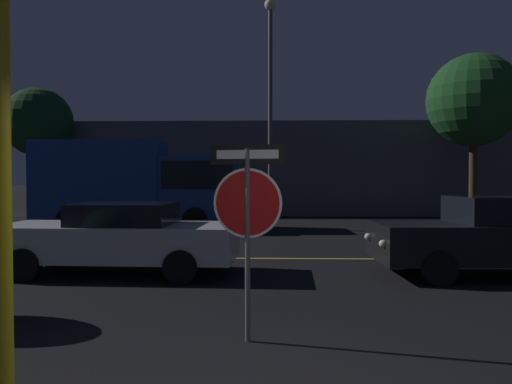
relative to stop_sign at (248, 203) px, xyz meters
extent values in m
cube|color=gold|center=(0.31, 5.83, -1.55)|extent=(37.50, 0.12, 0.01)
cylinder|color=#4C4C51|center=(0.00, 0.00, -0.48)|extent=(0.06, 0.06, 2.16)
cylinder|color=white|center=(0.00, 0.00, 0.00)|extent=(0.78, 0.14, 0.78)
cylinder|color=#B71414|center=(0.00, 0.00, 0.00)|extent=(0.72, 0.13, 0.73)
cube|color=black|center=(0.00, 0.00, 0.54)|extent=(0.85, 0.16, 0.22)
cube|color=white|center=(0.00, 0.00, 0.54)|extent=(0.70, 0.14, 0.10)
cylinder|color=yellow|center=(-1.50, -2.36, -0.02)|extent=(0.13, 0.13, 3.08)
cube|color=silver|center=(-2.68, 3.92, -0.93)|extent=(4.60, 1.96, 0.65)
cube|color=black|center=(-2.54, 3.92, -0.40)|extent=(1.87, 1.61, 0.41)
cylinder|color=black|center=(-4.12, 3.11, -1.26)|extent=(0.61, 0.22, 0.60)
cylinder|color=black|center=(-4.05, 4.83, -1.26)|extent=(0.61, 0.22, 0.60)
cylinder|color=black|center=(-1.31, 3.01, -1.26)|extent=(0.61, 0.22, 0.60)
cylinder|color=black|center=(-1.24, 4.73, -1.26)|extent=(0.61, 0.22, 0.60)
sphere|color=#F4EFCC|center=(-4.96, 4.56, -0.90)|extent=(0.14, 0.14, 0.14)
cube|color=black|center=(4.50, 3.90, -0.91)|extent=(4.61, 1.96, 0.70)
cube|color=black|center=(4.64, 3.91, -0.31)|extent=(1.88, 1.58, 0.50)
cylinder|color=black|center=(3.14, 3.00, -1.26)|extent=(0.61, 0.23, 0.60)
cylinder|color=black|center=(3.06, 4.67, -1.26)|extent=(0.61, 0.23, 0.60)
sphere|color=#F4EFCC|center=(2.24, 3.25, -0.87)|extent=(0.14, 0.14, 0.14)
sphere|color=#F4EFCC|center=(2.18, 4.33, -0.87)|extent=(0.14, 0.14, 0.14)
cube|color=navy|center=(-2.33, 12.61, -0.04)|extent=(2.81, 2.27, 2.23)
cube|color=black|center=(-2.33, 12.61, 0.40)|extent=(2.54, 2.30, 0.98)
cube|color=navy|center=(-5.92, 12.48, 0.23)|extent=(4.54, 2.47, 2.78)
cylinder|color=black|center=(-2.44, 13.72, -1.14)|extent=(0.85, 0.31, 0.84)
cylinder|color=black|center=(-2.36, 11.50, -1.14)|extent=(0.85, 0.31, 0.84)
cylinder|color=black|center=(-6.76, 13.56, -1.14)|extent=(0.85, 0.31, 0.84)
cylinder|color=black|center=(-6.67, 11.34, -1.14)|extent=(0.85, 0.31, 0.84)
cylinder|color=#4C4C51|center=(0.24, 12.67, 2.40)|extent=(0.16, 0.16, 7.92)
sphere|color=#F9E5B2|center=(0.24, 12.67, 6.58)|extent=(0.43, 0.43, 0.43)
cylinder|color=#422D1E|center=(-10.63, 17.52, 0.10)|extent=(0.32, 0.32, 3.32)
sphere|color=#143819|center=(-10.63, 17.52, 2.92)|extent=(3.20, 3.20, 3.20)
cylinder|color=#422D1E|center=(8.82, 15.80, 0.32)|extent=(0.32, 0.32, 3.75)
sphere|color=#19471E|center=(8.82, 15.80, 3.59)|extent=(3.88, 3.88, 3.88)
cube|color=#4C4C56|center=(2.64, 21.08, 0.77)|extent=(28.31, 4.82, 4.66)
camera|label=1|loc=(0.26, -5.56, 0.27)|focal=35.00mm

